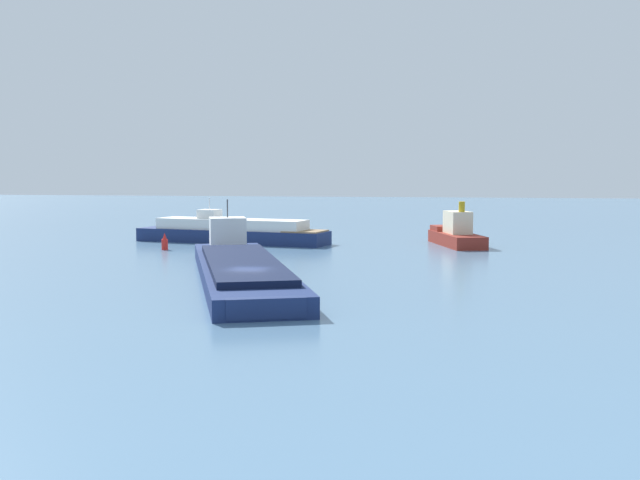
# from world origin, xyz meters

# --- Properties ---
(ground_plane) EXTENTS (400.00, 400.00, 0.00)m
(ground_plane) POSITION_xyz_m (0.00, 0.00, 0.00)
(ground_plane) COLOR slate
(white_riverboat) EXTENTS (24.84, 9.78, 5.42)m
(white_riverboat) POSITION_xyz_m (-12.19, 37.93, 1.36)
(white_riverboat) COLOR navy
(white_riverboat) RESTS_ON ground
(tugboat) EXTENTS (6.95, 12.30, 5.26)m
(tugboat) POSITION_xyz_m (14.84, 39.10, 1.37)
(tugboat) COLOR maroon
(tugboat) RESTS_ON ground
(cargo_barge) EXTENTS (18.03, 34.57, 5.97)m
(cargo_barge) POSITION_xyz_m (-2.71, 7.63, 1.00)
(cargo_barge) COLOR navy
(cargo_barge) RESTS_ON ground
(channel_buoy_red) EXTENTS (0.70, 0.70, 1.90)m
(channel_buoy_red) POSITION_xyz_m (-17.20, 28.48, 0.81)
(channel_buoy_red) COLOR red
(channel_buoy_red) RESTS_ON ground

